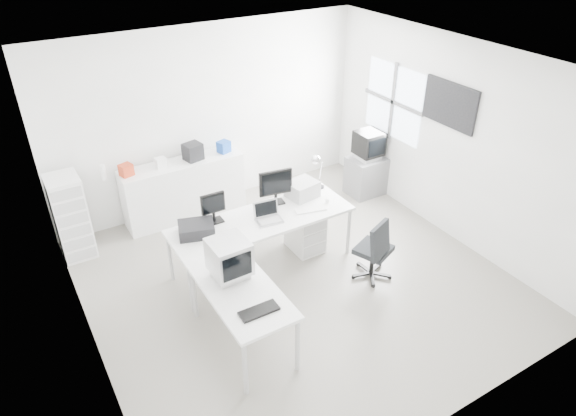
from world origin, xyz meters
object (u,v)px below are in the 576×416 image
lcd_monitor_small (213,208)px  lcd_monitor_large (276,188)px  main_desk (263,243)px  filing_cabinet (71,217)px  sideboard (184,190)px  laptop (269,213)px  tv_cabinet (366,176)px  drawer_pedestal (305,230)px  laser_printer (302,189)px  inkjet_printer (196,229)px  crt_tv (369,146)px  side_desk (243,316)px  office_chair (374,247)px  crt_monitor (229,261)px

lcd_monitor_small → lcd_monitor_large: (0.90, 0.00, 0.04)m
main_desk → filing_cabinet: filing_cabinet is taller
sideboard → main_desk: bearing=-76.8°
lcd_monitor_small → laptop: size_ratio=1.04×
tv_cabinet → drawer_pedestal: bearing=-154.5°
laser_printer → filing_cabinet: 3.14m
sideboard → filing_cabinet: (-1.66, -0.16, 0.14)m
laptop → sideboard: 1.94m
tv_cabinet → sideboard: 2.97m
drawer_pedestal → tv_cabinet: (1.73, 0.82, 0.02)m
lcd_monitor_small → filing_cabinet: filing_cabinet is taller
drawer_pedestal → lcd_monitor_large: 0.80m
drawer_pedestal → lcd_monitor_large: (-0.35, 0.20, 0.69)m
inkjet_printer → filing_cabinet: (-1.22, 1.48, -0.23)m
inkjet_printer → lcd_monitor_large: 1.22m
crt_tv → inkjet_printer: bearing=-166.7°
side_desk → office_chair: bearing=5.2°
side_desk → lcd_monitor_small: bearing=77.5°
inkjet_printer → crt_monitor: bearing=-72.4°
main_desk → drawer_pedestal: bearing=4.1°
main_desk → crt_monitor: (-0.85, -0.85, 0.58)m
drawer_pedestal → laser_printer: bearing=73.6°
inkjet_printer → crt_tv: (3.28, 0.77, 0.04)m
main_desk → drawer_pedestal: 0.71m
main_desk → laptop: laptop is taller
laptop → filing_cabinet: size_ratio=0.32×
laptop → crt_monitor: size_ratio=0.90×
laser_printer → drawer_pedestal: bearing=-115.8°
laser_printer → main_desk: bearing=-173.0°
crt_monitor → tv_cabinet: (3.28, 1.72, -0.64)m
inkjet_printer → crt_tv: 3.37m
lcd_monitor_large → filing_cabinet: 2.79m
lcd_monitor_large → crt_monitor: (-1.20, -1.10, -0.03)m
laser_printer → crt_tv: size_ratio=0.78×
office_chair → crt_tv: (1.32, 1.80, 0.40)m
laptop → sideboard: laptop is taller
main_desk → filing_cabinet: bearing=142.6°
lcd_monitor_large → crt_monitor: bearing=-128.4°
crt_monitor → tv_cabinet: crt_monitor is taller
crt_tv → crt_monitor: bearing=-152.3°
side_desk → tv_cabinet: side_desk is taller
main_desk → tv_cabinet: 2.58m
sideboard → filing_cabinet: 1.67m
side_desk → drawer_pedestal: side_desk is taller
filing_cabinet → lcd_monitor_large: bearing=-28.8°
laptop → lcd_monitor_large: bearing=57.1°
main_desk → inkjet_printer: 0.97m
office_chair → drawer_pedestal: bearing=90.7°
lcd_monitor_small → laser_printer: lcd_monitor_small is taller
crt_monitor → sideboard: (0.44, 2.59, -0.50)m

